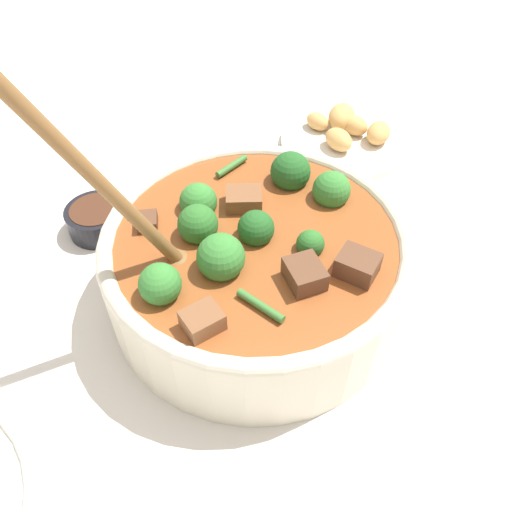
% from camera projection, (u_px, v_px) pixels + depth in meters
% --- Properties ---
extents(ground_plane, '(4.00, 4.00, 0.00)m').
position_uv_depth(ground_plane, '(256.00, 294.00, 0.54)').
color(ground_plane, silver).
extents(stew_bowl, '(0.30, 0.32, 0.29)m').
position_uv_depth(stew_bowl, '(255.00, 259.00, 0.50)').
color(stew_bowl, beige).
rests_on(stew_bowl, ground_plane).
extents(condiment_bowl, '(0.07, 0.07, 0.03)m').
position_uv_depth(condiment_bowl, '(98.00, 218.00, 0.59)').
color(condiment_bowl, black).
rests_on(condiment_bowl, ground_plane).
extents(food_plate, '(0.18, 0.18, 0.05)m').
position_uv_depth(food_plate, '(345.00, 137.00, 0.72)').
color(food_plate, silver).
rests_on(food_plate, ground_plane).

